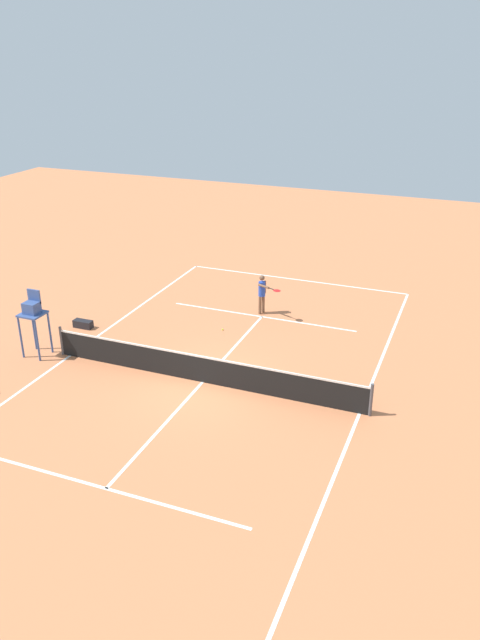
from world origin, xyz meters
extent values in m
plane|color=#D37A4C|center=(0.00, 0.00, 0.00)|extent=(60.00, 60.00, 0.00)
cube|color=white|center=(0.00, -10.45, 0.00)|extent=(10.33, 0.10, 0.01)
cube|color=white|center=(-5.17, 0.00, 0.00)|extent=(0.10, 20.89, 0.01)
cube|color=white|center=(5.17, 0.00, 0.00)|extent=(0.10, 20.89, 0.01)
cube|color=white|center=(0.00, -5.75, 0.00)|extent=(7.75, 0.10, 0.01)
cube|color=white|center=(0.00, 5.75, 0.00)|extent=(7.75, 0.10, 0.01)
cube|color=white|center=(0.00, 0.00, 0.00)|extent=(0.10, 11.49, 0.01)
cylinder|color=#4C4C51|center=(-5.47, 0.00, 0.54)|extent=(0.10, 0.10, 1.07)
cylinder|color=#4C4C51|center=(5.47, 0.00, 0.54)|extent=(0.10, 0.10, 1.07)
cube|color=black|center=(0.00, 0.00, 0.46)|extent=(10.93, 0.03, 0.91)
cube|color=white|center=(0.00, 0.00, 0.93)|extent=(10.93, 0.04, 0.06)
cylinder|color=brown|center=(0.10, -6.18, 0.38)|extent=(0.12, 0.12, 0.77)
cylinder|color=brown|center=(0.18, -5.99, 0.38)|extent=(0.12, 0.12, 0.77)
cylinder|color=#2647B7|center=(0.14, -6.08, 1.07)|extent=(0.28, 0.28, 0.60)
sphere|color=brown|center=(0.14, -6.08, 1.54)|extent=(0.22, 0.22, 0.22)
cylinder|color=brown|center=(0.07, -6.26, 1.10)|extent=(0.09, 0.09, 0.53)
cylinder|color=brown|center=(-0.04, -5.81, 1.30)|extent=(0.53, 0.29, 0.09)
cylinder|color=black|center=(-0.41, -5.66, 1.30)|extent=(0.25, 0.13, 0.04)
ellipsoid|color=red|center=(-0.68, -5.55, 1.30)|extent=(0.40, 0.38, 0.04)
sphere|color=#CCE033|center=(0.97, -3.96, 0.03)|extent=(0.07, 0.07, 0.07)
cylinder|color=#38518C|center=(5.92, 0.71, 0.78)|extent=(0.07, 0.07, 1.55)
cylinder|color=#38518C|center=(6.62, 0.71, 0.78)|extent=(0.07, 0.07, 1.55)
cylinder|color=#38518C|center=(5.92, 0.01, 0.78)|extent=(0.07, 0.07, 1.55)
cylinder|color=#38518C|center=(6.62, 0.01, 0.78)|extent=(0.07, 0.07, 1.55)
cube|color=#38518C|center=(6.27, 0.36, 1.58)|extent=(0.80, 0.80, 0.06)
cube|color=#38518C|center=(6.27, 0.36, 1.81)|extent=(0.50, 0.44, 0.40)
cube|color=#38518C|center=(6.27, 0.16, 2.16)|extent=(0.50, 0.06, 0.50)
cube|color=black|center=(6.13, -2.20, 0.15)|extent=(0.76, 0.32, 0.30)
camera|label=1|loc=(-7.68, 16.11, 10.12)|focal=35.01mm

